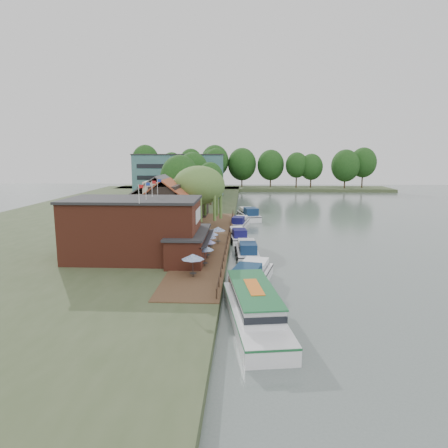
{
  "coord_description": "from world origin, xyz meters",
  "views": [
    {
      "loc": [
        -2.99,
        -46.47,
        13.38
      ],
      "look_at": [
        -6.0,
        12.0,
        3.0
      ],
      "focal_mm": 32.0,
      "sensor_mm": 36.0,
      "label": 1
    }
  ],
  "objects": [
    {
      "name": "cruiser_1",
      "position": [
        -2.57,
        4.23,
        1.14
      ],
      "size": [
        3.63,
        9.66,
        2.29
      ],
      "primitive_type": null,
      "rotation": [
        0.0,
        0.0,
        0.06
      ],
      "color": "silver",
      "rests_on": "ground"
    },
    {
      "name": "pub",
      "position": [
        -14.0,
        -1.0,
        4.65
      ],
      "size": [
        20.0,
        11.0,
        7.3
      ],
      "primitive_type": null,
      "color": "maroon",
      "rests_on": "land_bank"
    },
    {
      "name": "willow",
      "position": [
        -10.5,
        19.0,
        6.21
      ],
      "size": [
        8.6,
        8.6,
        10.43
      ],
      "primitive_type": null,
      "color": "#476B2D",
      "rests_on": "land_bank"
    },
    {
      "name": "quay_rail",
      "position": [
        -5.3,
        10.5,
        1.5
      ],
      "size": [
        0.2,
        49.0,
        1.0
      ],
      "primitive_type": null,
      "color": "black",
      "rests_on": "land_bank"
    },
    {
      "name": "land_bank",
      "position": [
        -30.0,
        35.0,
        0.5
      ],
      "size": [
        50.0,
        140.0,
        1.0
      ],
      "primitive_type": "cube",
      "color": "#384728",
      "rests_on": "ground"
    },
    {
      "name": "bank_tree_5",
      "position": [
        -14.55,
        92.98,
        7.86
      ],
      "size": [
        7.77,
        7.77,
        13.71
      ],
      "primitive_type": null,
      "color": "#143811",
      "rests_on": "land_bank"
    },
    {
      "name": "bank_tree_2",
      "position": [
        -16.36,
        56.83,
        7.38
      ],
      "size": [
        8.0,
        8.0,
        12.77
      ],
      "primitive_type": null,
      "color": "#143811",
      "rests_on": "land_bank"
    },
    {
      "name": "umbrella_3",
      "position": [
        -7.43,
        2.34,
        2.29
      ],
      "size": [
        1.94,
        1.94,
        2.38
      ],
      "primitive_type": null,
      "color": "navy",
      "rests_on": "quay_deck"
    },
    {
      "name": "hotel_block",
      "position": [
        -22.0,
        70.0,
        7.15
      ],
      "size": [
        25.4,
        12.4,
        12.3
      ],
      "primitive_type": null,
      "color": "#38666B",
      "rests_on": "land_bank"
    },
    {
      "name": "bank_tree_4",
      "position": [
        -15.21,
        86.44,
        6.94
      ],
      "size": [
        6.49,
        6.49,
        11.87
      ],
      "primitive_type": null,
      "color": "#143811",
      "rests_on": "land_bank"
    },
    {
      "name": "quay_deck",
      "position": [
        -8.0,
        10.0,
        1.05
      ],
      "size": [
        6.0,
        50.0,
        0.1
      ],
      "primitive_type": "cube",
      "color": "#47301E",
      "rests_on": "land_bank"
    },
    {
      "name": "cottage_b",
      "position": [
        -18.0,
        24.0,
        5.25
      ],
      "size": [
        9.6,
        8.6,
        8.5
      ],
      "primitive_type": null,
      "color": "beige",
      "rests_on": "land_bank"
    },
    {
      "name": "bank_tree_3",
      "position": [
        -11.91,
        77.47,
        8.0
      ],
      "size": [
        6.83,
        6.83,
        14.0
      ],
      "primitive_type": null,
      "color": "#143811",
      "rests_on": "land_bank"
    },
    {
      "name": "bank_tree_0",
      "position": [
        -17.63,
        43.57,
        7.04
      ],
      "size": [
        8.84,
        8.84,
        12.08
      ],
      "primitive_type": null,
      "color": "#143811",
      "rests_on": "land_bank"
    },
    {
      "name": "tour_boat",
      "position": [
        -2.07,
        -16.64,
        1.48
      ],
      "size": [
        5.81,
        13.96,
        2.95
      ],
      "primitive_type": null,
      "rotation": [
        0.0,
        0.0,
        0.15
      ],
      "color": "silver",
      "rests_on": "ground"
    },
    {
      "name": "bank_tree_1",
      "position": [
        -11.3,
        50.13,
        6.17
      ],
      "size": [
        6.23,
        6.23,
        10.35
      ],
      "primitive_type": null,
      "color": "#143811",
      "rests_on": "land_bank"
    },
    {
      "name": "umbrella_4",
      "position": [
        -7.36,
        4.24,
        2.29
      ],
      "size": [
        2.11,
        2.11,
        2.38
      ],
      "primitive_type": null,
      "color": "#1B3E96",
      "rests_on": "quay_deck"
    },
    {
      "name": "cruiser_3",
      "position": [
        -3.8,
        25.91,
        1.07
      ],
      "size": [
        4.24,
        9.32,
        2.14
      ],
      "primitive_type": null,
      "rotation": [
        0.0,
        0.0,
        -0.15
      ],
      "color": "silver",
      "rests_on": "ground"
    },
    {
      "name": "cruiser_4",
      "position": [
        -2.09,
        34.92,
        1.31
      ],
      "size": [
        5.76,
        11.18,
        2.62
      ],
      "primitive_type": null,
      "rotation": [
        0.0,
        0.0,
        0.23
      ],
      "color": "white",
      "rests_on": "ground"
    },
    {
      "name": "umbrella_2",
      "position": [
        -7.36,
        -0.5,
        2.29
      ],
      "size": [
        2.08,
        2.08,
        2.38
      ],
      "primitive_type": null,
      "color": "navy",
      "rests_on": "quay_deck"
    },
    {
      "name": "ground",
      "position": [
        0.0,
        0.0,
        0.0
      ],
      "size": [
        260.0,
        260.0,
        0.0
      ],
      "primitive_type": "plane",
      "color": "#54625D",
      "rests_on": "ground"
    },
    {
      "name": "umbrella_5",
      "position": [
        -6.57,
        7.13,
        2.29
      ],
      "size": [
        2.05,
        2.05,
        2.38
      ],
      "primitive_type": null,
      "color": "navy",
      "rests_on": "quay_deck"
    },
    {
      "name": "umbrella_1",
      "position": [
        -7.31,
        -4.07,
        2.29
      ],
      "size": [
        2.09,
        2.09,
        2.38
      ],
      "primitive_type": null,
      "color": "#1A4990",
      "rests_on": "quay_deck"
    },
    {
      "name": "cruiser_0",
      "position": [
        -2.19,
        -7.03,
        1.29
      ],
      "size": [
        5.67,
        11.03,
        2.58
      ],
      "primitive_type": null,
      "rotation": [
        0.0,
        0.0,
        -0.23
      ],
      "color": "white",
      "rests_on": "ground"
    },
    {
      "name": "umbrella_0",
      "position": [
        -8.1,
        -7.97,
        2.29
      ],
      "size": [
        2.33,
        2.33,
        2.38
      ],
      "primitive_type": null,
      "color": "#1B4B96",
      "rests_on": "quay_deck"
    },
    {
      "name": "swan",
      "position": [
        -3.62,
        -13.07,
        0.22
      ],
      "size": [
        0.44,
        0.44,
        0.44
      ],
      "primitive_type": "sphere",
      "color": "white",
      "rests_on": "ground"
    },
    {
      "name": "cruiser_2",
      "position": [
        -3.93,
        14.15,
        1.08
      ],
      "size": [
        4.24,
        9.35,
        2.15
      ],
      "primitive_type": null,
      "rotation": [
        0.0,
        0.0,
        0.15
      ],
      "color": "white",
      "rests_on": "ground"
    },
    {
      "name": "cottage_a",
      "position": [
        -15.0,
        14.0,
        5.25
      ],
      "size": [
        8.6,
        7.6,
        8.5
      ],
      "primitive_type": null,
      "color": "black",
      "rests_on": "land_bank"
    },
    {
      "name": "cottage_c",
      "position": [
        -14.0,
        33.0,
        5.25
      ],
      "size": [
        7.6,
        7.6,
        8.5
      ],
      "primitive_type": null,
      "color": "black",
      "rests_on": "land_bank"
    }
  ]
}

